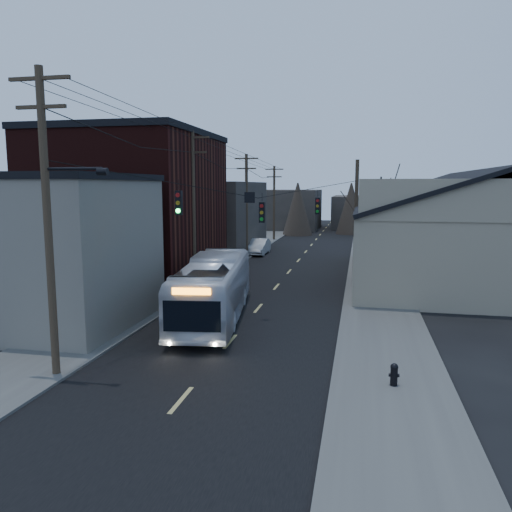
{
  "coord_description": "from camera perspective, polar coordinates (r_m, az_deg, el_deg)",
  "views": [
    {
      "loc": [
        5.32,
        -11.99,
        6.65
      ],
      "look_at": [
        0.03,
        13.28,
        3.0
      ],
      "focal_mm": 35.0,
      "sensor_mm": 36.0,
      "label": 1
    }
  ],
  "objects": [
    {
      "name": "building_far_right",
      "position": [
        82.11,
        13.04,
        4.95
      ],
      "size": [
        12.0,
        14.0,
        5.0
      ],
      "primitive_type": "cube",
      "color": "#332E29",
      "rests_on": "ground"
    },
    {
      "name": "fire_hydrant",
      "position": [
        17.45,
        15.5,
        -12.82
      ],
      "size": [
        0.35,
        0.26,
        0.75
      ],
      "rotation": [
        0.0,
        0.0,
        -0.02
      ],
      "color": "black",
      "rests_on": "sidewalk_right"
    },
    {
      "name": "warehouse",
      "position": [
        37.98,
        23.43,
        1.41
      ],
      "size": [
        16.16,
        20.6,
        7.73
      ],
      "color": "gray",
      "rests_on": "ground"
    },
    {
      "name": "sidewalk_right",
      "position": [
        42.52,
        13.28,
        -1.08
      ],
      "size": [
        4.0,
        110.0,
        0.12
      ],
      "primitive_type": "cube",
      "color": "#474744",
      "rests_on": "ground"
    },
    {
      "name": "ground",
      "position": [
        14.71,
        -11.41,
        -19.01
      ],
      "size": [
        160.0,
        160.0,
        0.0
      ],
      "primitive_type": "plane",
      "color": "black",
      "rests_on": "ground"
    },
    {
      "name": "road_surface",
      "position": [
        42.84,
        4.55,
        -0.89
      ],
      "size": [
        9.0,
        110.0,
        0.02
      ],
      "primitive_type": "cube",
      "color": "black",
      "rests_on": "ground"
    },
    {
      "name": "building_far_left",
      "position": [
        77.9,
        3.48,
        5.35
      ],
      "size": [
        10.0,
        12.0,
        6.0
      ],
      "primitive_type": "cube",
      "color": "#332E29",
      "rests_on": "ground"
    },
    {
      "name": "utility_lines",
      "position": [
        37.14,
        -1.31,
        5.43
      ],
      "size": [
        11.24,
        45.28,
        10.5
      ],
      "color": "#382B1E",
      "rests_on": "ground"
    },
    {
      "name": "bare_tree",
      "position": [
        32.16,
        13.89,
        2.37
      ],
      "size": [
        0.4,
        0.4,
        7.2
      ],
      "primitive_type": "cone",
      "color": "black",
      "rests_on": "ground"
    },
    {
      "name": "parked_car",
      "position": [
        48.55,
        0.31,
        1.08
      ],
      "size": [
        1.63,
        4.62,
        1.52
      ],
      "primitive_type": "imported",
      "rotation": [
        0.0,
        0.0,
        0.0
      ],
      "color": "#B3B8BC",
      "rests_on": "ground"
    },
    {
      "name": "bus",
      "position": [
        25.0,
        -4.86,
        -3.72
      ],
      "size": [
        4.14,
        11.48,
        3.13
      ],
      "primitive_type": "imported",
      "rotation": [
        0.0,
        0.0,
        3.28
      ],
      "color": "silver",
      "rests_on": "ground"
    },
    {
      "name": "sidewalk_left",
      "position": [
        44.12,
        -3.85,
        -0.56
      ],
      "size": [
        4.0,
        110.0,
        0.12
      ],
      "primitive_type": "cube",
      "color": "#474744",
      "rests_on": "ground"
    },
    {
      "name": "building_brick",
      "position": [
        35.51,
        -13.8,
        5.15
      ],
      "size": [
        10.0,
        12.0,
        10.0
      ],
      "primitive_type": "cube",
      "color": "black",
      "rests_on": "ground"
    },
    {
      "name": "building_left_far",
      "position": [
        50.33,
        -5.34,
        4.43
      ],
      "size": [
        9.0,
        14.0,
        7.0
      ],
      "primitive_type": "cube",
      "color": "#332E29",
      "rests_on": "ground"
    },
    {
      "name": "building_clapboard",
      "position": [
        25.61,
        -22.29,
        0.37
      ],
      "size": [
        8.0,
        8.0,
        7.0
      ],
      "primitive_type": "cube",
      "color": "#6D675B",
      "rests_on": "ground"
    }
  ]
}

